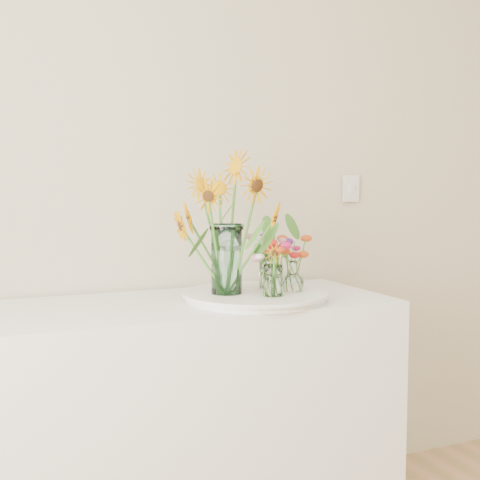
{
  "coord_description": "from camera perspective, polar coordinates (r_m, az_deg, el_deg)",
  "views": [
    {
      "loc": [
        -0.97,
        -0.06,
        1.28
      ],
      "look_at": [
        -0.16,
        1.85,
        1.12
      ],
      "focal_mm": 45.0,
      "sensor_mm": 36.0,
      "label": 1
    }
  ],
  "objects": [
    {
      "name": "counter",
      "position": [
        2.25,
        -4.4,
        -17.13
      ],
      "size": [
        1.4,
        0.6,
        0.9
      ],
      "primitive_type": "cube",
      "color": "white",
      "rests_on": "ground_plane"
    },
    {
      "name": "tray",
      "position": [
        2.14,
        1.49,
        -5.41
      ],
      "size": [
        0.49,
        0.49,
        0.02
      ],
      "primitive_type": "cylinder",
      "color": "white",
      "rests_on": "counter"
    },
    {
      "name": "mason_jar",
      "position": [
        2.09,
        -1.29,
        -1.84
      ],
      "size": [
        0.13,
        0.13,
        0.25
      ],
      "primitive_type": "cylinder",
      "rotation": [
        0.0,
        0.0,
        0.3
      ],
      "color": "#ADE6E5",
      "rests_on": "tray"
    },
    {
      "name": "sunflower_bouquet",
      "position": [
        2.07,
        -1.29,
        1.57
      ],
      "size": [
        0.84,
        0.84,
        0.5
      ],
      "primitive_type": null,
      "rotation": [
        0.0,
        0.0,
        0.3
      ],
      "color": "orange",
      "rests_on": "tray"
    },
    {
      "name": "small_vase_a",
      "position": [
        2.05,
        3.13,
        -3.91
      ],
      "size": [
        0.08,
        0.08,
        0.11
      ],
      "primitive_type": "cylinder",
      "rotation": [
        0.0,
        0.0,
        -0.2
      ],
      "color": "white",
      "rests_on": "tray"
    },
    {
      "name": "wildflower_posy_a",
      "position": [
        2.04,
        3.14,
        -2.66
      ],
      "size": [
        0.17,
        0.17,
        0.2
      ],
      "primitive_type": null,
      "color": "#CB4311",
      "rests_on": "tray"
    },
    {
      "name": "small_vase_b",
      "position": [
        2.16,
        5.04,
        -3.48
      ],
      "size": [
        0.09,
        0.09,
        0.11
      ],
      "primitive_type": null,
      "rotation": [
        0.0,
        0.0,
        0.09
      ],
      "color": "white",
      "rests_on": "tray"
    },
    {
      "name": "wildflower_posy_b",
      "position": [
        2.15,
        5.05,
        -2.29
      ],
      "size": [
        0.19,
        0.19,
        0.2
      ],
      "primitive_type": null,
      "color": "#CB4311",
      "rests_on": "tray"
    },
    {
      "name": "small_vase_c",
      "position": [
        2.23,
        2.71,
        -3.17
      ],
      "size": [
        0.07,
        0.07,
        0.12
      ],
      "primitive_type": "cylinder",
      "rotation": [
        0.0,
        0.0,
        0.03
      ],
      "color": "white",
      "rests_on": "tray"
    },
    {
      "name": "wildflower_posy_c",
      "position": [
        2.22,
        2.71,
        -2.02
      ],
      "size": [
        0.2,
        0.2,
        0.21
      ],
      "primitive_type": null,
      "color": "#CB4311",
      "rests_on": "tray"
    }
  ]
}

